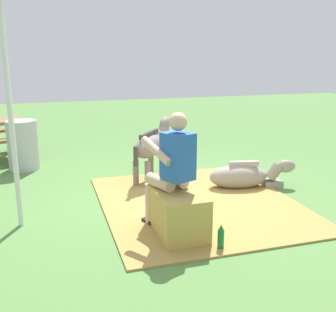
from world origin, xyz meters
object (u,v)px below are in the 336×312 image
object	(u,v)px
hay_bale	(179,214)
tent_pole_left	(11,121)
person_seated	(171,166)
soda_bottle	(220,238)
water_barrel	(23,145)
pony_lying	(245,176)
pony_standing	(151,145)

from	to	relation	value
hay_bale	tent_pole_left	world-z (taller)	tent_pole_left
person_seated	soda_bottle	distance (m)	0.95
person_seated	water_barrel	size ratio (longest dim) A/B	1.61
water_barrel	tent_pole_left	xyz separation A→B (m)	(-2.51, -0.05, 0.83)
pony_lying	tent_pole_left	size ratio (longest dim) A/B	0.54
pony_standing	tent_pole_left	bearing A→B (deg)	122.36
tent_pole_left	soda_bottle	bearing A→B (deg)	-121.87
pony_standing	person_seated	bearing A→B (deg)	172.05
soda_bottle	hay_bale	bearing A→B (deg)	34.97
pony_standing	hay_bale	bearing A→B (deg)	173.81
person_seated	pony_standing	xyz separation A→B (m)	(1.89, -0.26, -0.20)
pony_standing	soda_bottle	bearing A→B (deg)	-177.99
pony_standing	pony_lying	world-z (taller)	pony_standing
hay_bale	water_barrel	xyz separation A→B (m)	(3.33, 1.77, 0.17)
tent_pole_left	hay_bale	bearing A→B (deg)	-115.46
pony_lying	tent_pole_left	world-z (taller)	tent_pole_left
hay_bale	soda_bottle	distance (m)	0.55
pony_lying	water_barrel	size ratio (longest dim) A/B	1.57
hay_bale	tent_pole_left	size ratio (longest dim) A/B	0.29
pony_standing	water_barrel	xyz separation A→B (m)	(1.28, 1.99, -0.14)
hay_bale	person_seated	world-z (taller)	person_seated
hay_bale	water_barrel	world-z (taller)	water_barrel
hay_bale	water_barrel	bearing A→B (deg)	27.97
pony_standing	pony_lying	distance (m)	1.52
person_seated	pony_standing	distance (m)	1.92
pony_standing	tent_pole_left	size ratio (longest dim) A/B	0.45
person_seated	soda_bottle	size ratio (longest dim) A/B	4.96
pony_standing	pony_lying	bearing A→B (deg)	-121.73
person_seated	tent_pole_left	size ratio (longest dim) A/B	0.55
pony_standing	soda_bottle	xyz separation A→B (m)	(-2.49, -0.09, -0.44)
hay_bale	pony_lying	distance (m)	1.95
pony_standing	water_barrel	bearing A→B (deg)	57.29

